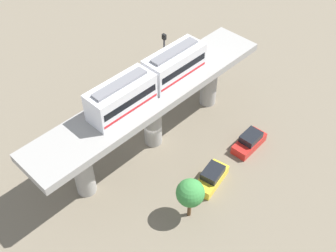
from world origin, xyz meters
TOP-DOWN VIEW (x-y plane):
  - ground_plane at (0.00, 0.00)m, footprint 120.00×120.00m
  - viaduct at (0.00, 0.00)m, footprint 5.20×28.00m
  - train at (0.00, -0.28)m, footprint 2.64×13.55m
  - parked_car_red at (7.95, 6.65)m, footprint 1.95×4.26m
  - parked_car_yellow at (8.14, 0.11)m, footprint 2.56×4.47m
  - tree_near_viaduct at (9.10, -4.25)m, footprint 2.58×2.58m
  - signal_post at (-3.40, 5.20)m, footprint 0.44×0.28m

SIDE VIEW (x-z plane):
  - ground_plane at x=0.00m, z-range 0.00..0.00m
  - parked_car_red at x=7.95m, z-range -0.14..1.62m
  - parked_car_yellow at x=8.14m, z-range -0.14..1.62m
  - tree_near_viaduct at x=9.10m, z-range 1.00..5.67m
  - signal_post at x=-3.40m, z-range 0.52..10.21m
  - viaduct at x=0.00m, z-range 1.84..8.93m
  - train at x=0.00m, z-range 7.01..10.25m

